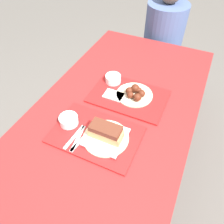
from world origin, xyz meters
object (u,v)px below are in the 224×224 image
at_px(tray_near, 96,134).
at_px(bowl_coleslaw_far, 113,78).
at_px(bowl_coleslaw_near, 69,120).
at_px(tray_far, 129,96).
at_px(wings_plate_far, 135,93).
at_px(person_seated_across, 164,32).
at_px(brisket_sandwich_plate, 106,134).

distance_m(tray_near, bowl_coleslaw_far, 0.44).
relative_size(tray_near, bowl_coleslaw_near, 4.53).
height_order(tray_far, wings_plate_far, wings_plate_far).
distance_m(tray_near, person_seated_across, 1.31).
distance_m(tray_far, bowl_coleslaw_far, 0.17).
distance_m(brisket_sandwich_plate, wings_plate_far, 0.36).
relative_size(tray_near, tray_far, 1.00).
height_order(tray_far, bowl_coleslaw_far, bowl_coleslaw_far).
distance_m(bowl_coleslaw_far, person_seated_across, 0.89).
relative_size(tray_far, bowl_coleslaw_far, 4.53).
bearing_deg(tray_near, bowl_coleslaw_far, 102.57).
distance_m(brisket_sandwich_plate, person_seated_across, 1.31).
distance_m(bowl_coleslaw_near, brisket_sandwich_plate, 0.23).
height_order(tray_far, person_seated_across, person_seated_across).
distance_m(tray_near, tray_far, 0.35).
relative_size(tray_near, brisket_sandwich_plate, 1.94).
relative_size(brisket_sandwich_plate, bowl_coleslaw_far, 2.34).
xyz_separation_m(bowl_coleslaw_near, bowl_coleslaw_far, (0.07, 0.42, 0.00)).
bearing_deg(wings_plate_far, person_seated_across, 94.08).
height_order(tray_near, person_seated_across, person_seated_across).
bearing_deg(bowl_coleslaw_far, wings_plate_far, -21.50).
xyz_separation_m(brisket_sandwich_plate, wings_plate_far, (0.02, 0.36, -0.01)).
relative_size(tray_near, person_seated_across, 0.64).
xyz_separation_m(tray_near, wings_plate_far, (0.08, 0.36, 0.03)).
relative_size(tray_far, person_seated_across, 0.64).
distance_m(wings_plate_far, person_seated_across, 0.95).
bearing_deg(brisket_sandwich_plate, tray_near, 177.22).
relative_size(tray_near, bowl_coleslaw_far, 4.53).
distance_m(tray_near, wings_plate_far, 0.37).
distance_m(tray_near, bowl_coleslaw_near, 0.17).
bearing_deg(tray_near, brisket_sandwich_plate, -2.78).
height_order(wings_plate_far, person_seated_across, person_seated_across).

